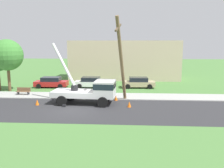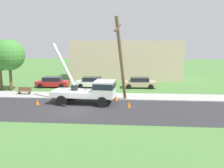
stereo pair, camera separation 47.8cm
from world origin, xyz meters
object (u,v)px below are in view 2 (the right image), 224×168
(roadside_tree_far, at_px, (9,55))
(park_bench, at_px, (25,91))
(utility_truck, at_px, (92,90))
(parked_sedan_tan, at_px, (139,83))
(leaning_utility_pole, at_px, (121,60))
(traffic_cone_behind, at_px, (37,102))
(parked_sedan_red, at_px, (53,82))
(traffic_cone_curbside, at_px, (116,98))
(traffic_cone_ahead, at_px, (129,104))
(parked_sedan_white, at_px, (92,82))

(roadside_tree_far, bearing_deg, park_bench, -39.29)
(utility_truck, distance_m, parked_sedan_tan, 10.15)
(parked_sedan_tan, relative_size, roadside_tree_far, 0.69)
(leaning_utility_pole, bearing_deg, utility_truck, -173.15)
(traffic_cone_behind, height_order, parked_sedan_red, parked_sedan_red)
(roadside_tree_far, bearing_deg, traffic_cone_curbside, -16.85)
(traffic_cone_behind, bearing_deg, traffic_cone_curbside, 17.06)
(parked_sedan_red, xyz_separation_m, park_bench, (-1.66, -5.03, -0.25))
(park_bench, xyz_separation_m, roadside_tree_far, (-2.81, 2.30, 4.04))
(leaning_utility_pole, distance_m, park_bench, 12.36)
(utility_truck, height_order, roadside_tree_far, roadside_tree_far)
(traffic_cone_curbside, bearing_deg, parked_sedan_tan, 69.75)
(leaning_utility_pole, xyz_separation_m, traffic_cone_ahead, (0.81, -1.40, -4.03))
(leaning_utility_pole, height_order, traffic_cone_behind, leaning_utility_pole)
(traffic_cone_behind, relative_size, roadside_tree_far, 0.09)
(utility_truck, bearing_deg, park_bench, 158.83)
(traffic_cone_behind, xyz_separation_m, roadside_tree_far, (-6.04, 6.45, 4.22))
(traffic_cone_behind, height_order, park_bench, park_bench)
(leaning_utility_pole, xyz_separation_m, parked_sedan_tan, (2.14, 8.47, -3.60))
(traffic_cone_ahead, height_order, roadside_tree_far, roadside_tree_far)
(traffic_cone_curbside, xyz_separation_m, parked_sedan_red, (-9.14, 6.86, 0.43))
(utility_truck, bearing_deg, parked_sedan_tan, 60.42)
(utility_truck, height_order, traffic_cone_behind, utility_truck)
(traffic_cone_ahead, distance_m, parked_sedan_red, 14.10)
(parked_sedan_tan, bearing_deg, traffic_cone_behind, -136.77)
(leaning_utility_pole, xyz_separation_m, parked_sedan_white, (-4.28, 8.27, -3.60))
(parked_sedan_red, height_order, park_bench, parked_sedan_red)
(utility_truck, bearing_deg, leaning_utility_pole, 6.85)
(utility_truck, distance_m, traffic_cone_ahead, 3.98)
(traffic_cone_behind, distance_m, parked_sedan_tan, 14.12)
(parked_sedan_white, distance_m, parked_sedan_tan, 6.42)
(traffic_cone_behind, distance_m, parked_sedan_red, 9.33)
(parked_sedan_red, bearing_deg, parked_sedan_tan, 2.33)
(utility_truck, bearing_deg, traffic_cone_ahead, -16.10)
(leaning_utility_pole, relative_size, roadside_tree_far, 1.31)
(parked_sedan_white, height_order, park_bench, parked_sedan_white)
(traffic_cone_ahead, height_order, traffic_cone_curbside, same)
(parked_sedan_red, height_order, parked_sedan_tan, same)
(utility_truck, bearing_deg, traffic_cone_curbside, 32.68)
(parked_sedan_red, bearing_deg, roadside_tree_far, -148.50)
(utility_truck, bearing_deg, parked_sedan_white, 99.36)
(traffic_cone_ahead, distance_m, parked_sedan_tan, 9.97)
(traffic_cone_ahead, xyz_separation_m, parked_sedan_white, (-5.09, 9.67, 0.43))
(utility_truck, distance_m, park_bench, 9.18)
(parked_sedan_red, xyz_separation_m, roadside_tree_far, (-4.46, -2.74, 3.79))
(traffic_cone_behind, xyz_separation_m, traffic_cone_curbside, (7.57, 2.32, 0.00))
(roadside_tree_far, bearing_deg, parked_sedan_white, 16.99)
(traffic_cone_behind, relative_size, traffic_cone_curbside, 1.00)
(leaning_utility_pole, relative_size, parked_sedan_red, 1.90)
(parked_sedan_tan, bearing_deg, roadside_tree_far, -168.85)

